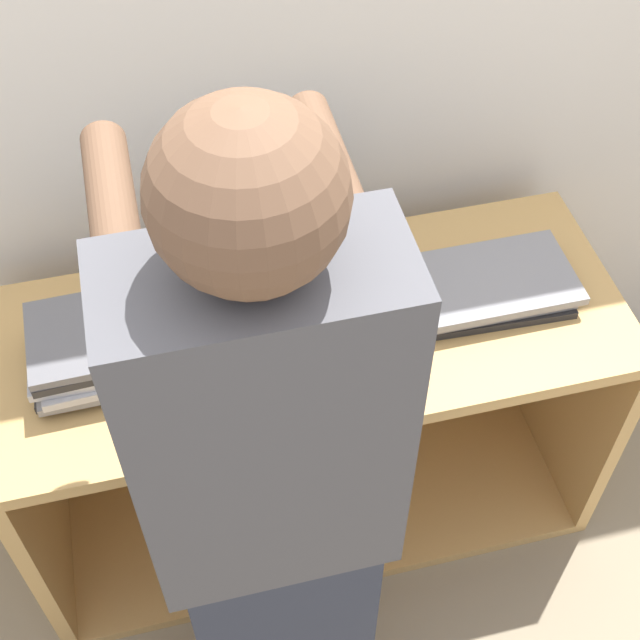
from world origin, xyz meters
The scene contains 7 objects.
ground_plane centered at (0.00, 0.00, 0.00)m, with size 12.00×12.00×0.00m, color gray.
wall_back centered at (0.00, 0.68, 1.20)m, with size 8.00×0.05×2.40m.
cart centered at (0.00, 0.36, 0.38)m, with size 1.43×0.57×0.76m.
laptop_open centered at (0.00, 0.33, 0.81)m, with size 0.38×0.29×0.24m.
laptop_stack_left centered at (-0.41, 0.29, 0.82)m, with size 0.40×0.25×0.12m.
laptop_stack_right centered at (0.41, 0.29, 0.79)m, with size 0.40×0.24×0.06m.
person centered at (-0.19, -0.22, 0.89)m, with size 0.40×0.54×1.75m.
Camera 1 is at (-0.28, -0.95, 2.28)m, focal length 50.00 mm.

